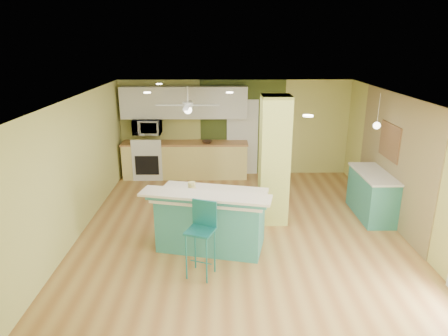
{
  "coord_description": "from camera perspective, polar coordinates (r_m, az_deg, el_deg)",
  "views": [
    {
      "loc": [
        -0.39,
        -6.82,
        3.46
      ],
      "look_at": [
        -0.32,
        0.4,
        1.14
      ],
      "focal_mm": 32.0,
      "sensor_mm": 36.0,
      "label": 1
    }
  ],
  "objects": [
    {
      "name": "canister",
      "position": [
        6.91,
        -4.63,
        -2.62
      ],
      "size": [
        0.13,
        0.13,
        0.15
      ],
      "primitive_type": "cylinder",
      "color": "gold",
      "rests_on": "peninsula"
    },
    {
      "name": "upper_cabinets",
      "position": [
        10.29,
        -5.73,
        9.3
      ],
      "size": [
        3.2,
        0.34,
        0.8
      ],
      "primitive_type": "cube",
      "color": "silver",
      "rests_on": "wall_back"
    },
    {
      "name": "peninsula",
      "position": [
        6.93,
        -1.85,
        -7.28
      ],
      "size": [
        2.18,
        1.52,
        1.13
      ],
      "rotation": [
        0.0,
        0.0,
        -0.22
      ],
      "color": "teal",
      "rests_on": "floor"
    },
    {
      "name": "stove",
      "position": [
        10.62,
        -10.66,
        1.09
      ],
      "size": [
        0.76,
        0.66,
        1.08
      ],
      "color": "white",
      "rests_on": "floor"
    },
    {
      "name": "ceiling_fan",
      "position": [
        8.96,
        -5.19,
        8.88
      ],
      "size": [
        1.41,
        1.41,
        0.61
      ],
      "color": "silver",
      "rests_on": "ceiling"
    },
    {
      "name": "fruit_bowl",
      "position": [
        10.24,
        -2.41,
        3.75
      ],
      "size": [
        0.27,
        0.27,
        0.07
      ],
      "primitive_type": "imported",
      "rotation": [
        0.0,
        0.0,
        0.02
      ],
      "color": "#3C2718",
      "rests_on": "kitchen_run"
    },
    {
      "name": "olive_accent",
      "position": [
        10.56,
        2.64,
        5.73
      ],
      "size": [
        2.2,
        0.02,
        2.5
      ],
      "primitive_type": "cube",
      "color": "#3D4A1D",
      "rests_on": "floor"
    },
    {
      "name": "wall_front",
      "position": [
        4.0,
        5.28,
        -15.76
      ],
      "size": [
        6.0,
        0.01,
        2.5
      ],
      "primitive_type": "cube",
      "color": "#C5C369",
      "rests_on": "floor"
    },
    {
      "name": "ceiling",
      "position": [
        6.9,
        2.69,
        9.85
      ],
      "size": [
        6.0,
        7.0,
        0.01
      ],
      "primitive_type": "cube",
      "color": "white",
      "rests_on": "wall_back"
    },
    {
      "name": "interior_door",
      "position": [
        10.59,
        2.63,
        4.37
      ],
      "size": [
        0.82,
        0.05,
        2.0
      ],
      "primitive_type": "cube",
      "color": "white",
      "rests_on": "floor"
    },
    {
      "name": "wall_back",
      "position": [
        10.57,
        1.55,
        5.75
      ],
      "size": [
        6.0,
        0.01,
        2.5
      ],
      "primitive_type": "cube",
      "color": "#C5C369",
      "rests_on": "floor"
    },
    {
      "name": "column",
      "position": [
        7.72,
        7.18,
        1.04
      ],
      "size": [
        0.55,
        0.55,
        2.5
      ],
      "primitive_type": "cube",
      "color": "#B7BF58",
      "rests_on": "floor"
    },
    {
      "name": "side_counter",
      "position": [
        8.66,
        20.39,
        -3.55
      ],
      "size": [
        0.61,
        1.45,
        0.93
      ],
      "color": "teal",
      "rests_on": "floor"
    },
    {
      "name": "wall_decor",
      "position": [
        8.54,
        22.6,
        3.52
      ],
      "size": [
        0.03,
        0.9,
        0.7
      ],
      "primitive_type": "cube",
      "color": "brown",
      "rests_on": "wood_panel"
    },
    {
      "name": "wall_right",
      "position": [
        7.93,
        24.78,
        -0.04
      ],
      "size": [
        0.01,
        7.0,
        2.5
      ],
      "primitive_type": "cube",
      "color": "#C5C369",
      "rests_on": "floor"
    },
    {
      "name": "pendant_lamp",
      "position": [
        8.31,
        20.99,
        5.71
      ],
      "size": [
        0.14,
        0.14,
        0.69
      ],
      "color": "white",
      "rests_on": "ceiling"
    },
    {
      "name": "wall_left",
      "position": [
        7.63,
        -20.6,
        -0.18
      ],
      "size": [
        0.01,
        7.0,
        2.5
      ],
      "primitive_type": "cube",
      "color": "#C5C369",
      "rests_on": "floor"
    },
    {
      "name": "microwave",
      "position": [
        10.41,
        -10.93,
        5.81
      ],
      "size": [
        0.7,
        0.48,
        0.39
      ],
      "primitive_type": "imported",
      "color": "white",
      "rests_on": "wall_back"
    },
    {
      "name": "floor",
      "position": [
        7.66,
        2.42,
        -9.08
      ],
      "size": [
        6.0,
        7.0,
        0.01
      ],
      "primitive_type": "cube",
      "color": "#9A6536",
      "rests_on": "ground"
    },
    {
      "name": "wood_panel",
      "position": [
        8.45,
        23.01,
        1.21
      ],
      "size": [
        0.02,
        3.4,
        2.5
      ],
      "primitive_type": "cube",
      "color": "olive",
      "rests_on": "floor"
    },
    {
      "name": "kitchen_run",
      "position": [
        10.5,
        -5.54,
        1.2
      ],
      "size": [
        3.25,
        0.63,
        0.94
      ],
      "color": "#E7D179",
      "rests_on": "floor"
    },
    {
      "name": "bar_stool",
      "position": [
        6.05,
        -3.14,
        -8.38
      ],
      "size": [
        0.5,
        0.5,
        1.18
      ],
      "rotation": [
        0.0,
        0.0,
        -0.36
      ],
      "color": "#1C7981",
      "rests_on": "floor"
    }
  ]
}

